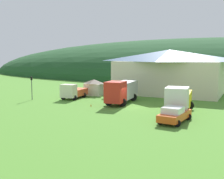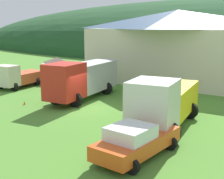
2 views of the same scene
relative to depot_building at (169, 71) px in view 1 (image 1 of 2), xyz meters
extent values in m
plane|color=#4C842D|center=(-1.15, -14.84, -4.00)|extent=(200.00, 200.00, 0.00)
ellipsoid|color=#1E4723|center=(-1.15, 41.68, -4.00)|extent=(163.53, 60.00, 24.15)
cube|color=beige|center=(0.00, 0.00, -1.12)|extent=(17.47, 10.45, 5.75)
pyramid|color=#3D5675|center=(0.00, 0.00, 2.75)|extent=(18.87, 11.29, 2.01)
cube|color=beige|center=(-10.82, -7.41, -2.99)|extent=(2.97, 2.14, 2.01)
pyramid|color=#6B5B4C|center=(-10.82, -7.41, -1.64)|extent=(3.21, 2.31, 0.70)
cube|color=beige|center=(-11.68, -13.62, -2.61)|extent=(2.31, 1.76, 1.98)
cube|color=black|center=(-11.68, -13.70, -2.17)|extent=(1.28, 1.36, 0.63)
cube|color=#DB512D|center=(-11.92, -11.03, -3.08)|extent=(2.50, 3.82, 1.03)
cylinder|color=black|center=(-10.75, -13.54, -3.60)|extent=(0.80, 0.30, 0.80)
cylinder|color=black|center=(-12.62, -13.71, -3.60)|extent=(0.80, 0.30, 0.80)
cylinder|color=black|center=(-11.04, -10.40, -3.60)|extent=(0.80, 0.30, 0.80)
cylinder|color=black|center=(-12.91, -10.57, -3.60)|extent=(0.80, 0.30, 0.80)
cube|color=red|center=(-3.01, -15.18, -2.07)|extent=(2.58, 3.16, 2.75)
cube|color=black|center=(-2.99, -15.32, -1.47)|extent=(1.47, 2.46, 0.88)
cube|color=#B2B2B7|center=(-3.48, -10.96, -2.26)|extent=(2.87, 5.78, 2.38)
cylinder|color=black|center=(-2.03, -15.07, -3.45)|extent=(1.10, 0.30, 1.10)
cylinder|color=black|center=(-3.98, -15.29, -3.45)|extent=(1.10, 0.30, 1.10)
cylinder|color=black|center=(-2.59, -10.02, -3.45)|extent=(1.10, 0.30, 1.10)
cylinder|color=black|center=(-4.55, -10.24, -3.45)|extent=(1.10, 0.30, 1.10)
cube|color=silver|center=(5.91, -18.24, -2.08)|extent=(2.70, 2.97, 2.74)
cube|color=black|center=(5.93, -18.37, -1.48)|extent=(1.54, 2.30, 0.88)
cube|color=yellow|center=(5.39, -14.25, -2.57)|extent=(3.05, 5.63, 1.75)
cylinder|color=black|center=(6.94, -18.11, -3.45)|extent=(1.10, 0.30, 1.10)
cylinder|color=black|center=(4.89, -18.38, -3.45)|extent=(1.10, 0.30, 1.10)
cylinder|color=black|center=(6.31, -13.31, -3.45)|extent=(1.10, 0.30, 1.10)
cylinder|color=black|center=(4.26, -13.58, -3.45)|extent=(1.10, 0.30, 1.10)
cube|color=#DD501A|center=(6.33, -20.68, -3.31)|extent=(2.42, 5.14, 0.70)
cube|color=silver|center=(6.27, -21.28, -2.65)|extent=(1.98, 2.16, 0.62)
cylinder|color=black|center=(7.02, -22.45, -3.66)|extent=(0.68, 0.24, 0.68)
cylinder|color=black|center=(5.31, -22.29, -3.66)|extent=(0.68, 0.24, 0.68)
cylinder|color=black|center=(7.34, -19.08, -3.66)|extent=(0.68, 0.24, 0.68)
cylinder|color=black|center=(5.64, -18.92, -3.66)|extent=(0.68, 0.24, 0.68)
cylinder|color=#4C4C51|center=(-16.75, -16.04, -2.49)|extent=(0.12, 0.12, 3.02)
cube|color=black|center=(-16.75, -16.04, -0.71)|extent=(0.20, 0.24, 0.55)
sphere|color=green|center=(-16.75, -15.91, -0.71)|extent=(0.14, 0.14, 0.14)
cone|color=orange|center=(-5.92, -16.69, -4.00)|extent=(0.36, 0.36, 0.61)
camera|label=1|loc=(13.12, -48.33, 2.67)|focal=44.98mm
camera|label=2|loc=(13.04, -33.36, 2.20)|focal=50.99mm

